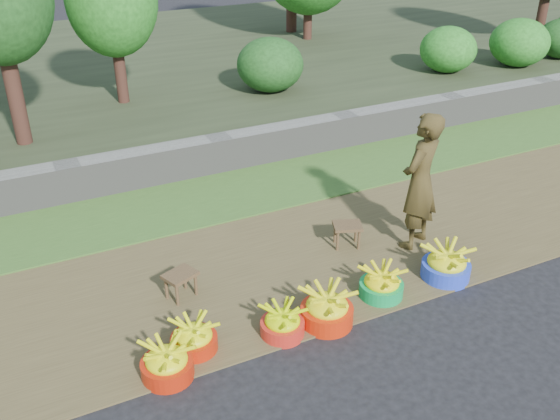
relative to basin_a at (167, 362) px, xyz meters
name	(u,v)px	position (x,y,z in m)	size (l,w,h in m)	color
ground_plane	(366,321)	(2.06, -0.14, -0.16)	(120.00, 120.00, 0.00)	black
dirt_shoulder	(308,260)	(2.06, 1.11, -0.15)	(80.00, 2.50, 0.02)	brown
grass_verge	(242,191)	(2.06, 3.11, -0.14)	(80.00, 1.50, 0.04)	#3D6525
retaining_wall	(219,154)	(2.06, 3.96, 0.11)	(80.00, 0.35, 0.55)	slate
earth_bank	(136,73)	(2.06, 8.86, 0.09)	(80.00, 10.00, 0.50)	#2F3821
basin_a	(167,362)	(0.00, 0.00, 0.00)	(0.48, 0.48, 0.36)	#B11E09
basin_b	(194,338)	(0.33, 0.23, -0.01)	(0.45, 0.45, 0.34)	#AF1E09
basin_c	(282,323)	(1.20, 0.06, -0.01)	(0.44, 0.44, 0.33)	red
basin_d	(327,309)	(1.68, 0.02, 0.02)	(0.54, 0.54, 0.40)	red
basin_e	(382,284)	(2.44, 0.16, 0.00)	(0.48, 0.48, 0.36)	#0A9545
basin_f	(446,264)	(3.29, 0.13, 0.02)	(0.55, 0.55, 0.41)	blue
stool_left	(180,278)	(0.49, 1.08, 0.09)	(0.41, 0.36, 0.30)	#4E3A22
stool_right	(347,229)	(2.63, 1.19, 0.10)	(0.41, 0.37, 0.30)	#4E3A22
vendor_woman	(420,182)	(3.40, 0.87, 0.70)	(0.62, 0.40, 1.69)	black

